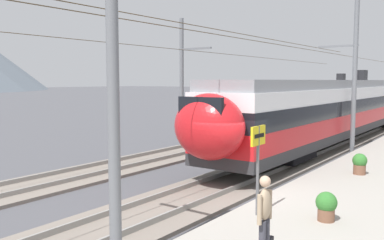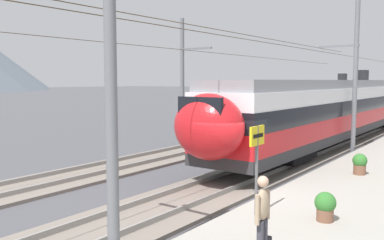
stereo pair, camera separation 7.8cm
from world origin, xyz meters
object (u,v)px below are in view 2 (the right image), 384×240
at_px(train_near_platform, 339,107).
at_px(platform_sign, 257,150).
at_px(catenary_mast_mid, 353,71).
at_px(passenger_walking, 262,214).
at_px(catenary_mast_far_side, 184,79).
at_px(catenary_mast_west, 106,86).
at_px(train_far_track, 329,97).
at_px(potted_plant_by_shelter, 325,205).
at_px(potted_plant_platform_edge, 360,163).

height_order(train_near_platform, platform_sign, train_near_platform).
distance_m(catenary_mast_mid, passenger_walking, 15.72).
relative_size(train_near_platform, catenary_mast_far_side, 0.74).
xyz_separation_m(catenary_mast_west, catenary_mast_mid, (16.79, -0.02, 0.58)).
distance_m(train_far_track, potted_plant_by_shelter, 31.83).
distance_m(catenary_mast_west, catenary_mast_mid, 16.80).
bearing_deg(passenger_walking, catenary_mast_far_side, 42.51).
height_order(catenary_mast_far_side, platform_sign, catenary_mast_far_side).
bearing_deg(train_near_platform, catenary_mast_far_side, 130.27).
xyz_separation_m(catenary_mast_mid, potted_plant_by_shelter, (-12.17, -2.77, -3.56)).
bearing_deg(platform_sign, catenary_mast_west, 163.61).
distance_m(train_near_platform, potted_plant_by_shelter, 16.30).
relative_size(catenary_mast_west, platform_sign, 17.24).
bearing_deg(catenary_mast_west, potted_plant_platform_edge, -11.16).
bearing_deg(potted_plant_platform_edge, platform_sign, 172.15).
bearing_deg(potted_plant_platform_edge, potted_plant_by_shelter, -173.21).
bearing_deg(train_near_platform, platform_sign, -170.08).
relative_size(train_near_platform, potted_plant_platform_edge, 38.11).
distance_m(passenger_walking, potted_plant_by_shelter, 3.09).
xyz_separation_m(train_far_track, catenary_mast_west, (-34.84, -7.10, 1.49)).
bearing_deg(train_near_platform, passenger_walking, -167.21).
bearing_deg(passenger_walking, catenary_mast_mid, 9.56).
xyz_separation_m(train_near_platform, passenger_walking, (-18.65, -4.24, -0.97)).
xyz_separation_m(train_near_platform, potted_plant_by_shelter, (-15.61, -4.44, -1.50)).
xyz_separation_m(catenary_mast_mid, platform_sign, (-12.77, -1.16, -2.26)).
bearing_deg(potted_plant_by_shelter, catenary_mast_far_side, 50.94).
relative_size(passenger_walking, potted_plant_platform_edge, 2.14).
bearing_deg(catenary_mast_far_side, potted_plant_platform_edge, -107.88).
distance_m(catenary_mast_far_side, platform_sign, 14.38).
height_order(catenary_mast_west, catenary_mast_mid, catenary_mast_mid).
bearing_deg(platform_sign, catenary_mast_mid, 5.19).
distance_m(catenary_mast_far_side, passenger_walking, 17.19).
relative_size(platform_sign, potted_plant_by_shelter, 3.17).
relative_size(train_near_platform, train_far_track, 1.21).
relative_size(catenary_mast_mid, passenger_walking, 23.92).
height_order(platform_sign, potted_plant_by_shelter, platform_sign).
relative_size(train_near_platform, potted_plant_by_shelter, 40.61).
bearing_deg(train_far_track, potted_plant_by_shelter, -161.87).
relative_size(train_far_track, platform_sign, 10.62).
bearing_deg(potted_plant_platform_edge, train_near_platform, 21.12).
xyz_separation_m(catenary_mast_west, potted_plant_platform_edge, (10.56, -2.08, -2.97)).
distance_m(train_far_track, catenary_mast_mid, 19.51).
bearing_deg(train_far_track, platform_sign, -164.95).
relative_size(platform_sign, potted_plant_platform_edge, 2.97).
bearing_deg(catenary_mast_west, catenary_mast_mid, -0.07).
bearing_deg(potted_plant_platform_edge, train_far_track, 20.73).
distance_m(catenary_mast_far_side, potted_plant_by_shelter, 15.38).
distance_m(train_far_track, passenger_walking, 34.65).
height_order(passenger_walking, potted_plant_platform_edge, passenger_walking).
bearing_deg(catenary_mast_far_side, catenary_mast_west, -147.76).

